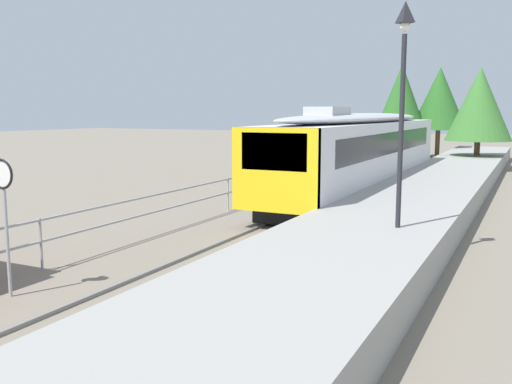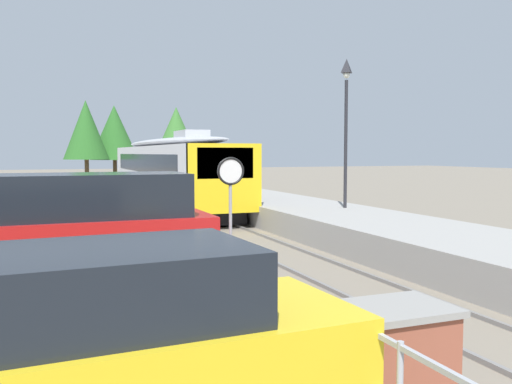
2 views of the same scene
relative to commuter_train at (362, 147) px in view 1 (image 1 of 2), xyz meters
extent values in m
plane|color=slate|center=(-3.00, -5.40, -2.15)|extent=(160.00, 160.00, 0.00)
cube|color=slate|center=(0.00, -5.40, -2.12)|extent=(3.20, 60.00, 0.06)
cube|color=slate|center=(-0.72, -5.40, -2.05)|extent=(0.08, 60.00, 0.08)
cube|color=slate|center=(0.72, -5.40, -2.05)|extent=(0.08, 60.00, 0.08)
cube|color=silver|center=(0.00, 0.11, -0.18)|extent=(2.80, 19.22, 2.55)
cube|color=yellow|center=(0.00, -9.41, -0.18)|extent=(2.80, 0.24, 2.55)
cube|color=black|center=(0.00, -9.49, 0.38)|extent=(2.13, 0.08, 1.12)
cube|color=black|center=(0.00, 0.11, 0.23)|extent=(2.82, 16.15, 0.92)
ellipsoid|color=#B2B5BA|center=(0.00, 0.11, 1.27)|extent=(2.69, 18.45, 0.44)
cube|color=#B2B5BA|center=(0.00, -4.70, 1.55)|extent=(1.10, 2.20, 0.36)
cube|color=#EAE5C6|center=(0.00, -9.48, -1.18)|extent=(1.00, 0.10, 0.20)
cube|color=black|center=(0.00, -7.11, -1.73)|extent=(2.24, 3.20, 0.55)
cube|color=black|center=(0.00, 7.32, -1.73)|extent=(2.24, 3.20, 0.55)
cube|color=#999691|center=(3.25, -5.40, -1.70)|extent=(3.90, 60.00, 0.90)
cylinder|color=#232328|center=(4.05, -11.07, 1.05)|extent=(0.12, 0.12, 4.60)
pyramid|color=#232328|center=(4.05, -11.07, 3.85)|extent=(0.34, 0.34, 0.50)
sphere|color=silver|center=(4.05, -11.07, 3.53)|extent=(0.24, 0.24, 0.24)
cylinder|color=#9EA0A5|center=(-2.38, -17.08, -1.05)|extent=(0.07, 0.07, 2.20)
cylinder|color=white|center=(-2.38, -17.10, 0.35)|extent=(0.60, 0.03, 0.60)
torus|color=black|center=(-2.38, -17.12, 0.35)|extent=(0.61, 0.05, 0.61)
cube|color=#9EA0A5|center=(-3.30, -15.40, -0.95)|extent=(0.05, 36.00, 0.05)
cube|color=#9EA0A5|center=(-3.30, -15.40, -1.46)|extent=(0.05, 36.00, 0.05)
cylinder|color=#9EA0A5|center=(-3.30, -15.40, -1.52)|extent=(0.06, 0.06, 1.25)
cylinder|color=#9EA0A5|center=(-3.30, -6.40, -1.52)|extent=(0.06, 0.06, 1.25)
cylinder|color=#9EA0A5|center=(-3.30, 2.60, -1.52)|extent=(0.06, 0.06, 1.25)
cylinder|color=brown|center=(-2.65, 20.24, -0.97)|extent=(0.36, 0.36, 2.35)
cone|color=#286023|center=(-2.65, 20.24, 2.71)|extent=(3.81, 3.81, 5.01)
cylinder|color=brown|center=(3.63, 13.78, -1.21)|extent=(0.36, 0.36, 1.87)
cone|color=#38702D|center=(3.63, 13.78, 2.02)|extent=(4.09, 4.09, 4.60)
cylinder|color=brown|center=(-0.07, 22.18, -1.00)|extent=(0.36, 0.36, 2.29)
cone|color=#286023|center=(-0.07, 22.18, 2.58)|extent=(4.32, 4.32, 4.88)
camera|label=1|loc=(6.95, -24.75, 1.56)|focal=39.64mm
camera|label=2|loc=(-6.17, -28.26, 0.74)|focal=38.26mm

